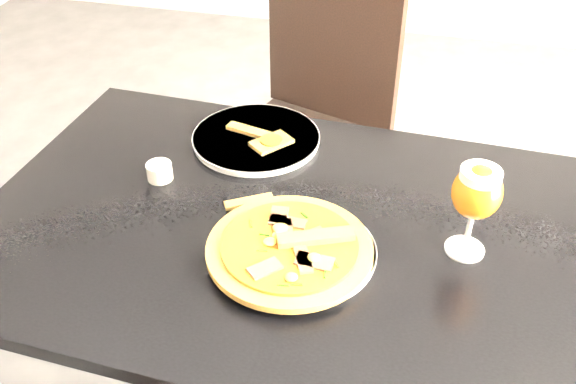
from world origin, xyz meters
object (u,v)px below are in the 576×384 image
(dining_table, at_px, (285,257))
(beer_glass, at_px, (477,193))
(chair_far, at_px, (309,128))
(pizza, at_px, (290,247))

(dining_table, distance_m, beer_glass, 0.41)
(dining_table, xyz_separation_m, chair_far, (-0.10, 0.70, -0.12))
(pizza, xyz_separation_m, beer_glass, (0.31, 0.10, 0.11))
(pizza, distance_m, beer_glass, 0.34)
(chair_far, height_order, pizza, chair_far)
(chair_far, bearing_deg, dining_table, -63.48)
(dining_table, bearing_deg, beer_glass, 3.21)
(pizza, bearing_deg, chair_far, 99.59)
(dining_table, height_order, chair_far, chair_far)
(beer_glass, bearing_deg, dining_table, -179.45)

